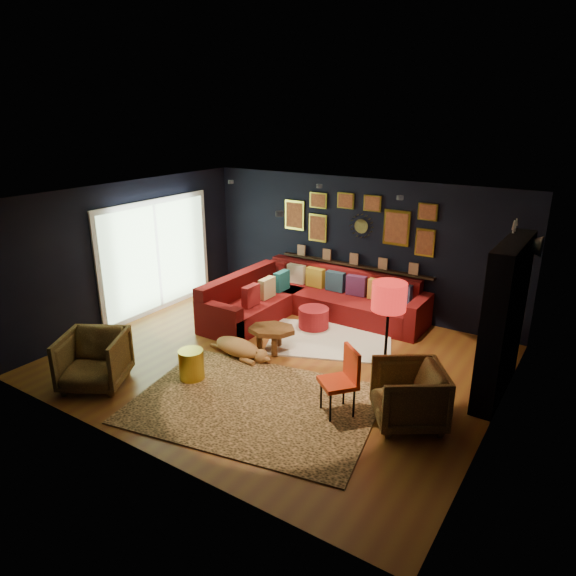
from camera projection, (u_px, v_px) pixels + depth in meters
The scene contains 20 objects.
floor at pixel (277, 361), 8.17m from camera, with size 6.50×6.50×0.00m, color brown.
room_walls at pixel (276, 265), 7.65m from camera, with size 6.50×6.50×6.50m.
sectional at pixel (304, 301), 9.82m from camera, with size 3.41×2.69×0.86m.
ledge at pixel (354, 265), 9.99m from camera, with size 3.20×0.12×0.04m, color black.
gallery_wall at pixel (356, 220), 9.74m from camera, with size 3.15×0.04×1.02m.
sunburst_mirror at pixel (361, 226), 9.72m from camera, with size 0.47×0.16×0.47m.
fireplace at pixel (502, 325), 6.96m from camera, with size 0.31×1.60×2.20m.
deer_head at pixel (524, 244), 6.99m from camera, with size 0.50×0.28×0.45m.
sliding_door at pixel (157, 256), 9.94m from camera, with size 0.06×2.80×2.20m.
ceiling_spots at pixel (305, 193), 7.96m from camera, with size 3.30×2.50×0.06m.
shag_rug at pixel (330, 340), 8.89m from camera, with size 2.07×1.51×0.03m, color silver.
leopard_rug at pixel (254, 404), 6.96m from camera, with size 3.21×2.29×0.02m, color tan.
coffee_table at pixel (272, 332), 8.39m from camera, with size 0.97×0.87×0.40m.
pouf at pixel (314, 318), 9.32m from camera, with size 0.55×0.55×0.36m, color maroon.
armchair_left at pixel (93, 358), 7.32m from camera, with size 0.85×0.80×0.88m, color #AB7F3A.
armchair_right at pixel (409, 392), 6.44m from camera, with size 0.84×0.78×0.86m, color #AB7F3A.
gold_stool at pixel (192, 365), 7.55m from camera, with size 0.37×0.37×0.46m, color gold.
orange_chair at pixel (344, 376), 6.60m from camera, with size 0.61×0.61×0.92m.
floor_lamp at pixel (389, 302), 6.74m from camera, with size 0.46×0.46×1.66m.
dog at pixel (238, 344), 8.27m from camera, with size 1.21×0.59×0.38m, color #BD7645, non-canonical shape.
Camera 1 is at (4.14, -6.06, 3.79)m, focal length 32.00 mm.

